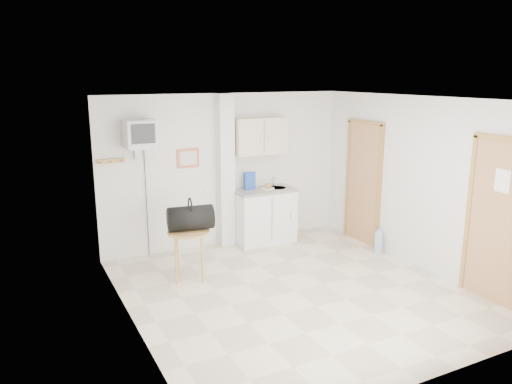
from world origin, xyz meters
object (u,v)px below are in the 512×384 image
water_bottle (379,241)px  duffel_bag (191,218)px  crt_television (140,135)px  round_table (189,238)px

water_bottle → duffel_bag: bearing=172.5°
crt_television → water_bottle: crt_television is taller
duffel_bag → water_bottle: duffel_bag is taller
water_bottle → crt_television: bearing=158.7°
crt_television → water_bottle: (3.43, -1.34, -1.76)m
round_table → duffel_bag: (0.04, 0.03, 0.28)m
round_table → duffel_bag: size_ratio=1.05×
round_table → crt_television: bearing=110.6°
crt_television → duffel_bag: size_ratio=3.27×
crt_television → round_table: bearing=-69.4°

